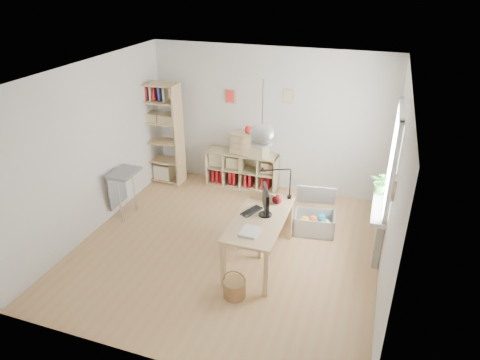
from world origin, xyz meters
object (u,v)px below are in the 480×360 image
(monitor, at_px, (266,200))
(chair, at_px, (258,218))
(storage_chest, at_px, (315,218))
(tall_bookshelf, at_px, (161,130))
(drawer_chest, at_px, (249,144))
(cube_shelf, at_px, (242,172))
(desk, at_px, (260,223))

(monitor, bearing_deg, chair, 103.16)
(storage_chest, xyz_separation_m, monitor, (-0.58, -1.01, 0.76))
(tall_bookshelf, height_order, monitor, tall_bookshelf)
(tall_bookshelf, bearing_deg, chair, -33.20)
(drawer_chest, bearing_deg, chair, -58.78)
(cube_shelf, height_order, chair, chair)
(cube_shelf, bearing_deg, monitor, -63.43)
(cube_shelf, bearing_deg, tall_bookshelf, -169.81)
(tall_bookshelf, bearing_deg, monitor, -35.34)
(chair, bearing_deg, desk, -56.32)
(cube_shelf, xyz_separation_m, drawer_chest, (0.17, -0.04, 0.62))
(cube_shelf, xyz_separation_m, tall_bookshelf, (-1.56, -0.28, 0.79))
(tall_bookshelf, relative_size, storage_chest, 2.47)
(storage_chest, height_order, drawer_chest, drawer_chest)
(desk, bearing_deg, drawer_chest, 111.24)
(tall_bookshelf, height_order, storage_chest, tall_bookshelf)
(storage_chest, bearing_deg, desk, -128.47)
(desk, distance_m, chair, 0.39)
(desk, bearing_deg, tall_bookshelf, 142.99)
(tall_bookshelf, distance_m, drawer_chest, 1.76)
(storage_chest, height_order, monitor, monitor)
(cube_shelf, bearing_deg, chair, -64.72)
(drawer_chest, bearing_deg, monitor, -56.88)
(tall_bookshelf, height_order, chair, tall_bookshelf)
(tall_bookshelf, height_order, drawer_chest, tall_bookshelf)
(monitor, xyz_separation_m, drawer_chest, (-0.91, 2.11, -0.07))
(storage_chest, distance_m, drawer_chest, 1.98)
(tall_bookshelf, xyz_separation_m, storage_chest, (3.22, -0.86, -0.87))
(chair, bearing_deg, monitor, -42.24)
(cube_shelf, bearing_deg, storage_chest, -34.66)
(storage_chest, bearing_deg, tall_bookshelf, 156.85)
(monitor, bearing_deg, cube_shelf, 94.81)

